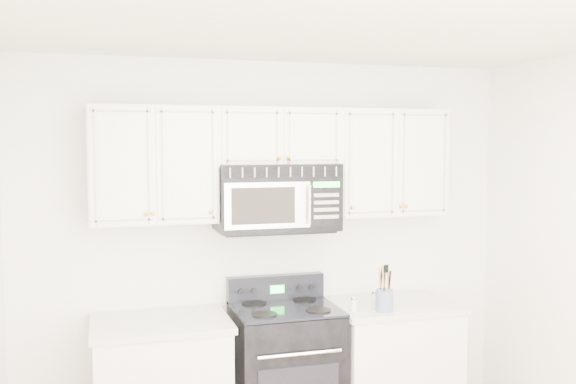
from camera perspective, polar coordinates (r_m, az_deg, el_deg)
name	(u,v)px	position (r m, az deg, el deg)	size (l,w,h in m)	color
room	(369,308)	(2.94, 7.23, -10.17)	(3.51, 3.51, 2.61)	brown
base_cabinet_right	(391,371)	(4.76, 9.14, -15.41)	(0.86, 0.65, 0.92)	silver
range	(285,373)	(4.50, -0.23, -15.77)	(0.69, 0.63, 1.10)	black
upper_cabinets	(276,158)	(4.34, -1.05, 3.05)	(2.44, 0.37, 0.75)	silver
microwave	(276,197)	(4.31, -1.04, -0.42)	(0.81, 0.45, 0.45)	black
utensil_crock	(384,299)	(4.36, 8.57, -9.38)	(0.12, 0.12, 0.31)	#4E608C
shaker_salt	(354,304)	(4.33, 5.86, -9.90)	(0.04, 0.04, 0.09)	silver
shaker_pepper	(375,298)	(4.50, 7.70, -9.34)	(0.04, 0.04, 0.10)	silver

